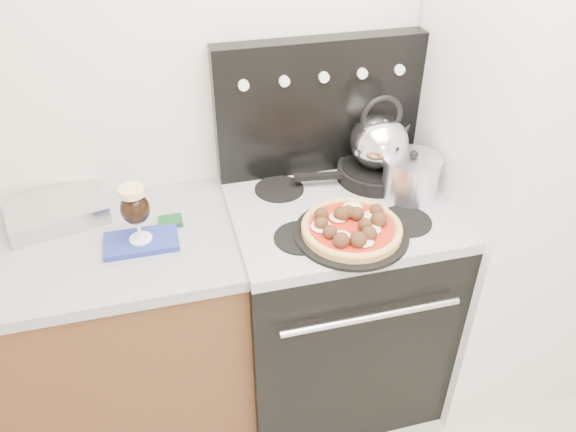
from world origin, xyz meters
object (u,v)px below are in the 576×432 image
object	(u,v)px
stove_body	(333,304)
stock_pot	(410,178)
pizza_pan	(351,233)
tea_kettle	(379,138)
fridge	(522,175)
beer_glass	(136,214)
skillet	(376,172)
base_cabinet	(42,355)
oven_mitt	(141,242)
pizza	(352,226)

from	to	relation	value
stove_body	stock_pot	size ratio (longest dim) A/B	4.52
pizza_pan	tea_kettle	distance (m)	0.41
fridge	beer_glass	bearing A→B (deg)	-179.98
tea_kettle	pizza_pan	bearing A→B (deg)	-138.35
skillet	pizza_pan	bearing A→B (deg)	-123.66
base_cabinet	oven_mitt	world-z (taller)	oven_mitt
oven_mitt	beer_glass	size ratio (longest dim) A/B	1.19
beer_glass	tea_kettle	size ratio (longest dim) A/B	0.85
beer_glass	stove_body	bearing A→B (deg)	2.14
pizza_pan	stock_pot	distance (m)	0.34
stove_body	pizza_pan	xyz separation A→B (m)	(-0.02, -0.17, 0.49)
pizza	oven_mitt	bearing A→B (deg)	167.45
beer_glass	pizza	distance (m)	0.68
oven_mitt	pizza	distance (m)	0.68
oven_mitt	skillet	world-z (taller)	skillet
base_cabinet	beer_glass	bearing A→B (deg)	-6.80
base_cabinet	pizza_pan	world-z (taller)	pizza_pan
beer_glass	skillet	bearing A→B (deg)	10.73
beer_glass	skillet	world-z (taller)	beer_glass
beer_glass	pizza_pan	bearing A→B (deg)	-12.55
pizza_pan	stock_pot	xyz separation A→B (m)	(0.28, 0.17, 0.06)
base_cabinet	oven_mitt	distance (m)	0.64
oven_mitt	pizza_pan	xyz separation A→B (m)	(0.66, -0.15, 0.02)
tea_kettle	stock_pot	xyz separation A→B (m)	(0.07, -0.14, -0.10)
pizza	stock_pot	bearing A→B (deg)	32.03
oven_mitt	skillet	distance (m)	0.89
pizza_pan	tea_kettle	size ratio (longest dim) A/B	1.61
stove_body	pizza_pan	size ratio (longest dim) A/B	2.36
base_cabinet	stove_body	xyz separation A→B (m)	(1.10, -0.02, 0.01)
fridge	skillet	size ratio (longest dim) A/B	6.58
pizza	tea_kettle	xyz separation A→B (m)	(0.21, 0.31, 0.13)
fridge	oven_mitt	bearing A→B (deg)	-179.98
tea_kettle	fridge	bearing A→B (deg)	-32.53
tea_kettle	stove_body	bearing A→B (deg)	-158.26
base_cabinet	stock_pot	bearing A→B (deg)	-0.98
pizza	base_cabinet	bearing A→B (deg)	169.67
base_cabinet	fridge	distance (m)	1.88
stove_body	stock_pot	bearing A→B (deg)	0.34
base_cabinet	pizza	distance (m)	1.22
oven_mitt	beer_glass	distance (m)	0.11
skillet	tea_kettle	xyz separation A→B (m)	(0.00, 0.00, 0.14)
stove_body	oven_mitt	distance (m)	0.83
beer_glass	pizza	world-z (taller)	beer_glass
base_cabinet	tea_kettle	bearing A→B (deg)	5.06
pizza_pan	stock_pot	world-z (taller)	stock_pot
stove_body	fridge	world-z (taller)	fridge
beer_glass	tea_kettle	distance (m)	0.89
oven_mitt	tea_kettle	size ratio (longest dim) A/B	1.01
tea_kettle	pizza	bearing A→B (deg)	-138.35
pizza	tea_kettle	world-z (taller)	tea_kettle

